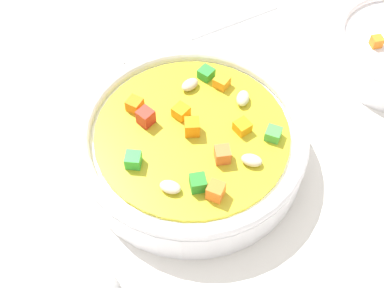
# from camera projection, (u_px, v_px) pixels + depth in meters

# --- Properties ---
(ground_plane) EXTENTS (1.40, 1.40, 0.02)m
(ground_plane) POSITION_uv_depth(u_px,v_px,m) (192.00, 163.00, 0.47)
(ground_plane) COLOR silver
(soup_bowl_main) EXTENTS (0.21, 0.21, 0.06)m
(soup_bowl_main) POSITION_uv_depth(u_px,v_px,m) (192.00, 142.00, 0.45)
(soup_bowl_main) COLOR white
(soup_bowl_main) RESTS_ON ground_plane
(spoon) EXTENTS (0.13, 0.17, 0.01)m
(spoon) POSITION_uv_depth(u_px,v_px,m) (177.00, 41.00, 0.55)
(spoon) COLOR silver
(spoon) RESTS_ON ground_plane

